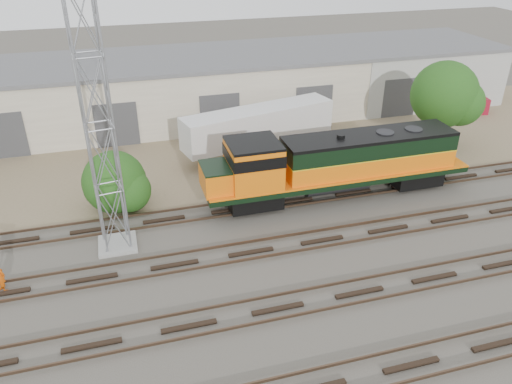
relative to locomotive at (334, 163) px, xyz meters
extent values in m
plane|color=#47423A|center=(-6.51, -6.00, -2.32)|extent=(140.00, 140.00, 0.00)
cube|color=#726047|center=(-6.51, 9.00, -2.31)|extent=(80.00, 16.00, 0.02)
cube|color=#4C3828|center=(-6.51, -12.75, -2.11)|extent=(80.00, 0.08, 0.14)
cube|color=black|center=(-6.51, -9.00, -2.25)|extent=(80.00, 2.40, 0.14)
cube|color=#4C3828|center=(-6.51, -9.75, -2.11)|extent=(80.00, 0.08, 0.14)
cube|color=#4C3828|center=(-6.51, -8.25, -2.11)|extent=(80.00, 0.08, 0.14)
cube|color=black|center=(-6.51, -4.50, -2.25)|extent=(80.00, 2.40, 0.14)
cube|color=#4C3828|center=(-6.51, -5.25, -2.11)|extent=(80.00, 0.08, 0.14)
cube|color=#4C3828|center=(-6.51, -3.75, -2.11)|extent=(80.00, 0.08, 0.14)
cube|color=black|center=(-6.51, 0.00, -2.25)|extent=(80.00, 2.40, 0.14)
cube|color=#4C3828|center=(-6.51, -0.75, -2.11)|extent=(80.00, 0.08, 0.14)
cube|color=#4C3828|center=(-6.51, 0.75, -2.11)|extent=(80.00, 0.08, 0.14)
cube|color=beige|center=(-6.51, 17.00, 0.18)|extent=(58.00, 10.00, 5.00)
cube|color=#59595B|center=(-6.51, 17.00, 2.83)|extent=(58.40, 10.40, 0.30)
cube|color=#999993|center=(15.49, 11.95, 0.18)|extent=(14.00, 0.10, 5.00)
cube|color=#333335|center=(-20.51, 11.94, -0.62)|extent=(3.20, 0.12, 3.40)
cube|color=#333335|center=(-12.51, 11.94, -0.62)|extent=(3.20, 0.12, 3.40)
cube|color=#333335|center=(-4.51, 11.94, -0.62)|extent=(3.20, 0.12, 3.40)
cube|color=#333335|center=(3.49, 11.94, -0.62)|extent=(3.20, 0.12, 3.40)
cube|color=#333335|center=(11.49, 11.94, -0.62)|extent=(3.20, 0.12, 3.40)
cube|color=black|center=(-5.10, 0.00, -1.55)|extent=(3.14, 2.36, 0.98)
cube|color=black|center=(5.70, 0.00, -1.55)|extent=(3.14, 2.36, 0.98)
cube|color=black|center=(0.30, 0.00, -0.89)|extent=(16.69, 2.95, 0.34)
cylinder|color=black|center=(0.30, 0.00, -1.50)|extent=(4.12, 1.08, 1.08)
cube|color=orange|center=(2.26, 0.00, -0.13)|extent=(10.80, 2.55, 1.18)
cube|color=black|center=(2.26, 0.00, 0.95)|extent=(10.80, 2.55, 0.98)
cube|color=black|center=(2.26, 0.00, 1.54)|extent=(10.80, 2.55, 0.20)
cube|color=orange|center=(-5.10, 0.00, 0.56)|extent=(2.95, 2.95, 2.55)
cube|color=black|center=(-5.10, 0.00, 1.91)|extent=(2.95, 2.95, 0.16)
cube|color=orange|center=(-7.36, 0.00, -0.03)|extent=(1.57, 2.36, 1.37)
cube|color=gray|center=(-13.19, -1.87, -2.22)|extent=(1.99, 1.99, 0.20)
cylinder|color=gray|center=(-13.80, -1.26, 4.51)|extent=(0.10, 0.10, 13.27)
cylinder|color=gray|center=(-12.59, -1.26, 4.51)|extent=(0.10, 0.10, 13.27)
cylinder|color=gray|center=(-13.80, -2.47, 4.51)|extent=(0.10, 0.10, 13.27)
cylinder|color=gray|center=(-12.59, -2.47, 4.51)|extent=(0.10, 0.10, 13.27)
cube|color=silver|center=(-2.60, 7.54, 0.02)|extent=(11.72, 4.95, 2.39)
cube|color=black|center=(1.79, 8.60, -1.88)|extent=(2.58, 2.65, 0.88)
cube|color=black|center=(-6.69, 5.63, -1.75)|extent=(0.13, 0.13, 1.15)
cube|color=black|center=(-7.11, 7.35, -1.75)|extent=(0.13, 0.13, 1.15)
cube|color=navy|center=(17.30, 11.40, -1.57)|extent=(2.00, 1.94, 1.50)
cube|color=maroon|center=(18.90, 10.78, -1.62)|extent=(1.73, 1.65, 1.40)
cylinder|color=#382619|center=(-13.01, 2.46, -2.15)|extent=(0.26, 0.26, 0.34)
sphere|color=#164D16|center=(-13.01, 2.46, -0.66)|extent=(3.77, 3.77, 3.77)
sphere|color=#164D16|center=(-12.26, 1.89, -1.04)|extent=(2.64, 2.64, 2.64)
cylinder|color=#382619|center=(10.89, 5.17, -1.11)|extent=(0.28, 0.28, 2.43)
sphere|color=#164D16|center=(10.89, 5.17, 1.81)|extent=(4.86, 4.86, 4.86)
sphere|color=#164D16|center=(11.86, 4.44, 1.32)|extent=(3.40, 3.40, 3.40)
camera|label=1|loc=(-12.15, -25.13, 13.01)|focal=35.00mm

